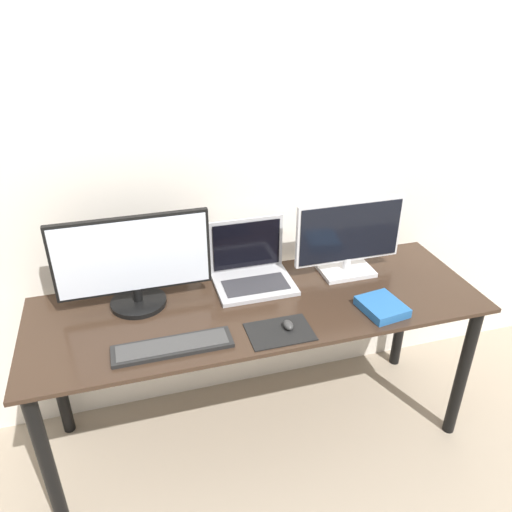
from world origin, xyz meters
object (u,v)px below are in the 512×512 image
Objects in this scene: monitor_right at (349,238)px; mouse at (288,325)px; keyboard at (173,346)px; laptop at (251,268)px; book at (382,307)px; monitor_left at (133,263)px.

mouse is (-0.40, -0.34, -0.16)m from monitor_right.
keyboard is 7.59× the size of mouse.
laptop reaches higher than keyboard.
mouse is at bearing -139.91° from monitor_right.
monitor_right reaches higher than keyboard.
monitor_right is 0.36m from book.
monitor_left reaches higher than laptop.
monitor_left is at bearing -180.00° from monitor_right.
laptop is 0.59m from book.
keyboard is (0.10, -0.33, -0.19)m from monitor_left.
keyboard is 0.44m from mouse.
laptop is 0.56m from keyboard.
monitor_left reaches higher than monitor_right.
monitor_left is at bearing -174.14° from laptop.
monitor_right is (0.94, 0.00, -0.02)m from monitor_left.
book is (0.45, -0.38, -0.05)m from laptop.
laptop is 5.88× the size of mouse.
book is at bearing -88.54° from monitor_right.
keyboard is 0.85m from book.
keyboard is (-0.40, -0.38, -0.06)m from laptop.
monitor_left reaches higher than mouse.
monitor_left is 0.66m from mouse.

